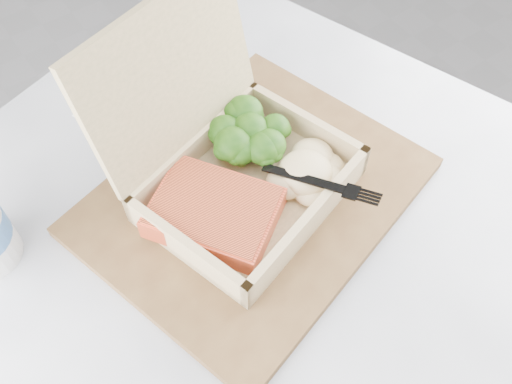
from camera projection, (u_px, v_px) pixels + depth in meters
cafe_table at (243, 285)px, 0.83m from camera, size 0.94×0.94×0.71m
serving_tray at (253, 196)px, 0.69m from camera, size 0.45×0.39×0.02m
takeout_container at (225, 153)px, 0.65m from camera, size 0.28×0.28×0.22m
salmon_fillet at (214, 213)px, 0.64m from camera, size 0.16×0.17×0.03m
broccoli_pile at (250, 136)px, 0.69m from camera, size 0.11×0.11×0.04m
mashed_potatoes at (306, 172)px, 0.66m from camera, size 0.10×0.09×0.04m
plastic_fork at (288, 172)px, 0.65m from camera, size 0.08×0.13×0.02m
receipt at (134, 117)px, 0.77m from camera, size 0.14×0.17×0.00m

